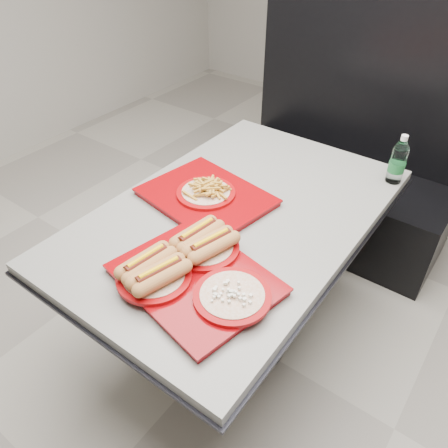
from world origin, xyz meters
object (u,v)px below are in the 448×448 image
Objects in this scene: booth_bench at (342,171)px; tray_far at (206,194)px; water_bottle at (398,162)px; diner_table at (236,244)px; tray_near at (192,270)px.

booth_bench is 1.18m from tray_far.
booth_bench is 2.53× the size of tray_far.
booth_bench is at bearing 128.06° from water_bottle.
diner_table is 1.11m from booth_bench.
tray_far is at bearing -97.37° from booth_bench.
tray_near is at bearing -57.36° from tray_far.
water_bottle reaches higher than tray_far.
diner_table is 2.66× the size of tray_far.
diner_table is 0.44m from tray_near.
booth_bench is (0.00, 1.09, -0.18)m from diner_table.
booth_bench reaches higher than diner_table.
tray_far is at bearing -175.88° from diner_table.
water_bottle is at bearing -51.94° from booth_bench.
diner_table is at bearing 4.12° from tray_far.
diner_table is 1.05× the size of booth_bench.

